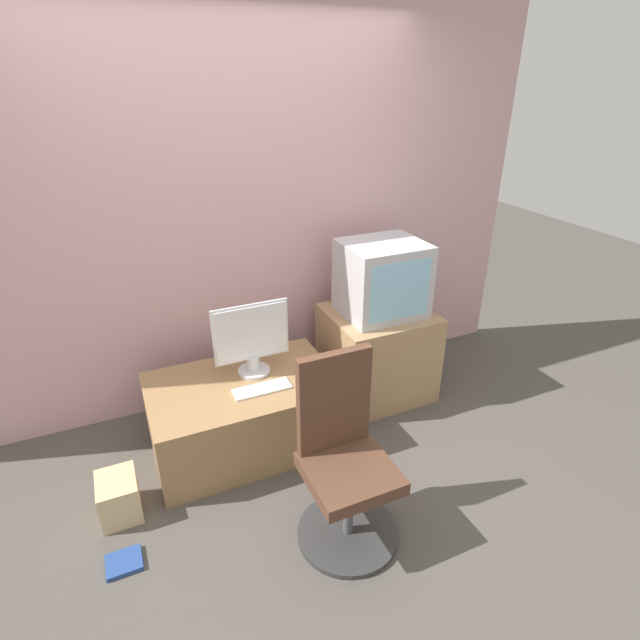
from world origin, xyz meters
name	(u,v)px	position (x,y,z in m)	size (l,w,h in m)	color
ground_plane	(314,511)	(0.00, 0.00, 0.00)	(12.00, 12.00, 0.00)	#4C4742
wall_back	(231,217)	(0.00, 1.32, 1.30)	(4.40, 0.05, 2.60)	#CC9EA3
desk	(245,413)	(-0.17, 0.70, 0.23)	(1.13, 0.73, 0.46)	#937047
side_stand	(377,353)	(0.87, 0.86, 0.33)	(0.70, 0.63, 0.65)	#A37F56
main_monitor	(252,339)	(-0.07, 0.78, 0.69)	(0.47, 0.20, 0.46)	silver
keyboard	(262,389)	(-0.08, 0.57, 0.46)	(0.34, 0.12, 0.01)	white
mouse	(301,380)	(0.16, 0.55, 0.47)	(0.06, 0.04, 0.03)	silver
crt_tv	(382,279)	(0.88, 0.86, 0.90)	(0.53, 0.46, 0.50)	#B7B7BC
office_chair	(344,467)	(0.10, -0.16, 0.41)	(0.52, 0.52, 0.99)	#333333
cardboard_box_lower	(119,497)	(-0.95, 0.41, 0.12)	(0.20, 0.25, 0.23)	#D1B27F
book	(124,562)	(-0.97, 0.07, 0.01)	(0.17, 0.15, 0.02)	navy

